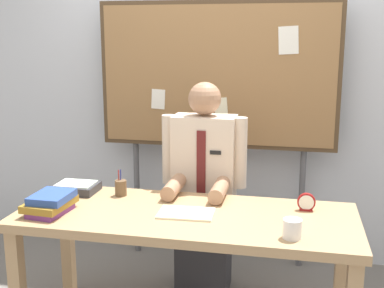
# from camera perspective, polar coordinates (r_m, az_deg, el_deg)

# --- Properties ---
(back_wall) EXTENTS (6.40, 0.08, 2.70)m
(back_wall) POSITION_cam_1_polar(r_m,az_deg,el_deg) (3.78, 3.36, 7.09)
(back_wall) COLOR silver
(back_wall) RESTS_ON ground_plane
(desk) EXTENTS (1.85, 0.72, 0.75)m
(desk) POSITION_cam_1_polar(r_m,az_deg,el_deg) (2.77, -0.72, -9.65)
(desk) COLOR tan
(desk) RESTS_ON ground_plane
(person) EXTENTS (0.55, 0.56, 1.41)m
(person) POSITION_cam_1_polar(r_m,az_deg,el_deg) (3.26, 1.38, -6.19)
(person) COLOR #2D2D33
(person) RESTS_ON ground_plane
(bulletin_board) EXTENTS (1.72, 0.09, 1.94)m
(bulletin_board) POSITION_cam_1_polar(r_m,az_deg,el_deg) (3.58, 2.88, 7.53)
(bulletin_board) COLOR #4C3823
(bulletin_board) RESTS_ON ground_plane
(book_stack) EXTENTS (0.23, 0.29, 0.11)m
(book_stack) POSITION_cam_1_polar(r_m,az_deg,el_deg) (2.83, -15.93, -6.53)
(book_stack) COLOR #72337F
(book_stack) RESTS_ON desk
(open_notebook) EXTENTS (0.31, 0.21, 0.01)m
(open_notebook) POSITION_cam_1_polar(r_m,az_deg,el_deg) (2.71, -0.68, -7.96)
(open_notebook) COLOR #F4EFCC
(open_notebook) RESTS_ON desk
(desk_clock) EXTENTS (0.10, 0.04, 0.10)m
(desk_clock) POSITION_cam_1_polar(r_m,az_deg,el_deg) (2.83, 12.99, -6.60)
(desk_clock) COLOR maroon
(desk_clock) RESTS_ON desk
(coffee_mug) EXTENTS (0.09, 0.09, 0.09)m
(coffee_mug) POSITION_cam_1_polar(r_m,az_deg,el_deg) (2.44, 11.44, -9.52)
(coffee_mug) COLOR white
(coffee_mug) RESTS_ON desk
(pen_holder) EXTENTS (0.07, 0.07, 0.16)m
(pen_holder) POSITION_cam_1_polar(r_m,az_deg,el_deg) (3.03, -8.18, -5.00)
(pen_holder) COLOR brown
(pen_holder) RESTS_ON desk
(paper_tray) EXTENTS (0.26, 0.20, 0.06)m
(paper_tray) POSITION_cam_1_polar(r_m,az_deg,el_deg) (3.16, -13.15, -4.90)
(paper_tray) COLOR #333338
(paper_tray) RESTS_ON desk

